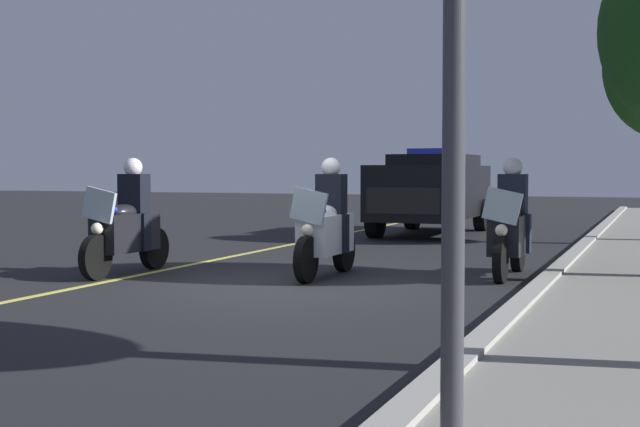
{
  "coord_description": "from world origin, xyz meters",
  "views": [
    {
      "loc": [
        10.64,
        4.7,
        1.55
      ],
      "look_at": [
        -1.2,
        0.0,
        0.9
      ],
      "focal_mm": 48.82,
      "sensor_mm": 36.0,
      "label": 1
    }
  ],
  "objects_px": {
    "police_motorcycle_lead_right": "(326,228)",
    "police_motorcycle_trailing": "(510,228)",
    "police_suv": "(432,190)",
    "police_motorcycle_lead_left": "(127,227)"
  },
  "relations": [
    {
      "from": "police_motorcycle_lead_right",
      "to": "police_motorcycle_trailing",
      "type": "height_order",
      "value": "same"
    },
    {
      "from": "police_motorcycle_trailing",
      "to": "police_motorcycle_lead_right",
      "type": "bearing_deg",
      "value": -68.74
    },
    {
      "from": "police_suv",
      "to": "police_motorcycle_lead_left",
      "type": "bearing_deg",
      "value": -13.08
    },
    {
      "from": "police_motorcycle_lead_right",
      "to": "police_suv",
      "type": "relative_size",
      "value": 0.44
    },
    {
      "from": "police_motorcycle_lead_left",
      "to": "police_suv",
      "type": "xyz_separation_m",
      "value": [
        -9.44,
        2.19,
        0.37
      ]
    },
    {
      "from": "police_motorcycle_trailing",
      "to": "police_suv",
      "type": "bearing_deg",
      "value": -157.92
    },
    {
      "from": "police_motorcycle_lead_right",
      "to": "police_motorcycle_trailing",
      "type": "relative_size",
      "value": 1.0
    },
    {
      "from": "police_motorcycle_lead_right",
      "to": "police_suv",
      "type": "distance_m",
      "value": 8.68
    },
    {
      "from": "police_motorcycle_lead_left",
      "to": "police_suv",
      "type": "bearing_deg",
      "value": 166.92
    },
    {
      "from": "police_motorcycle_lead_left",
      "to": "police_suv",
      "type": "relative_size",
      "value": 0.44
    }
  ]
}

